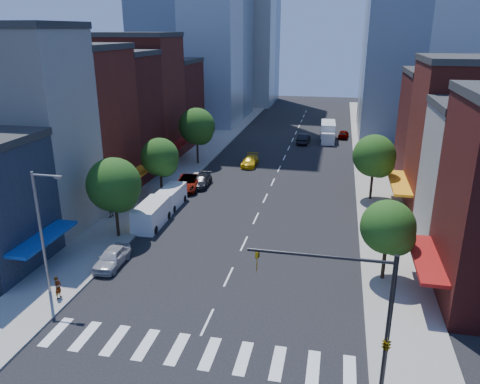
# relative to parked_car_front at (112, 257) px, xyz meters

# --- Properties ---
(ground) EXTENTS (220.00, 220.00, 0.00)m
(ground) POSITION_rel_parked_car_front_xyz_m (9.50, -5.80, -0.74)
(ground) COLOR black
(ground) RESTS_ON ground
(sidewalk_left) EXTENTS (5.00, 120.00, 0.15)m
(sidewalk_left) POSITION_rel_parked_car_front_xyz_m (-3.00, 34.20, -0.67)
(sidewalk_left) COLOR gray
(sidewalk_left) RESTS_ON ground
(sidewalk_right) EXTENTS (5.00, 120.00, 0.15)m
(sidewalk_right) POSITION_rel_parked_car_front_xyz_m (22.00, 34.20, -0.67)
(sidewalk_right) COLOR gray
(sidewalk_right) RESTS_ON ground
(crosswalk) EXTENTS (19.00, 3.00, 0.01)m
(crosswalk) POSITION_rel_parked_car_front_xyz_m (9.50, -8.80, -0.74)
(crosswalk) COLOR silver
(crosswalk) RESTS_ON ground
(bldg_left_1) EXTENTS (12.00, 8.00, 18.00)m
(bldg_left_1) POSITION_rel_parked_car_front_xyz_m (-11.50, 6.20, 8.26)
(bldg_left_1) COLOR beige
(bldg_left_1) RESTS_ON ground
(bldg_left_2) EXTENTS (12.00, 9.00, 16.00)m
(bldg_left_2) POSITION_rel_parked_car_front_xyz_m (-11.50, 14.70, 7.26)
(bldg_left_2) COLOR maroon
(bldg_left_2) RESTS_ON ground
(bldg_left_3) EXTENTS (12.00, 8.00, 15.00)m
(bldg_left_3) POSITION_rel_parked_car_front_xyz_m (-11.50, 23.20, 6.76)
(bldg_left_3) COLOR #4A1312
(bldg_left_3) RESTS_ON ground
(bldg_left_4) EXTENTS (12.00, 9.00, 17.00)m
(bldg_left_4) POSITION_rel_parked_car_front_xyz_m (-11.50, 31.70, 7.76)
(bldg_left_4) COLOR maroon
(bldg_left_4) RESTS_ON ground
(bldg_left_5) EXTENTS (12.00, 10.00, 13.00)m
(bldg_left_5) POSITION_rel_parked_car_front_xyz_m (-11.50, 41.20, 5.76)
(bldg_left_5) COLOR #4A1312
(bldg_left_5) RESTS_ON ground
(bldg_right_2) EXTENTS (12.00, 10.00, 15.00)m
(bldg_right_2) POSITION_rel_parked_car_front_xyz_m (30.50, 18.20, 6.76)
(bldg_right_2) COLOR maroon
(bldg_right_2) RESTS_ON ground
(bldg_right_3) EXTENTS (12.00, 10.00, 13.00)m
(bldg_right_3) POSITION_rel_parked_car_front_xyz_m (30.50, 28.20, 5.76)
(bldg_right_3) COLOR #4A1312
(bldg_right_3) RESTS_ON ground
(traffic_signal) EXTENTS (7.24, 2.24, 8.00)m
(traffic_signal) POSITION_rel_parked_car_front_xyz_m (19.44, -10.30, 3.41)
(traffic_signal) COLOR black
(traffic_signal) RESTS_ON sidewalk_right
(streetlight) EXTENTS (2.25, 0.25, 9.00)m
(streetlight) POSITION_rel_parked_car_front_xyz_m (-2.31, -4.80, 4.53)
(streetlight) COLOR slate
(streetlight) RESTS_ON sidewalk_left
(tree_left_near) EXTENTS (4.80, 4.80, 7.30)m
(tree_left_near) POSITION_rel_parked_car_front_xyz_m (-1.85, 5.13, 4.12)
(tree_left_near) COLOR black
(tree_left_near) RESTS_ON sidewalk_left
(tree_left_mid) EXTENTS (4.20, 4.20, 6.65)m
(tree_left_mid) POSITION_rel_parked_car_front_xyz_m (-1.85, 16.13, 3.78)
(tree_left_mid) COLOR black
(tree_left_mid) RESTS_ON sidewalk_left
(tree_left_far) EXTENTS (5.00, 5.00, 7.75)m
(tree_left_far) POSITION_rel_parked_car_front_xyz_m (-1.85, 30.13, 4.46)
(tree_left_far) COLOR black
(tree_left_far) RESTS_ON sidewalk_left
(tree_right_near) EXTENTS (4.00, 4.00, 6.20)m
(tree_right_near) POSITION_rel_parked_car_front_xyz_m (21.15, 2.13, 3.45)
(tree_right_near) COLOR black
(tree_right_near) RESTS_ON sidewalk_right
(tree_right_far) EXTENTS (4.60, 4.60, 7.20)m
(tree_right_far) POSITION_rel_parked_car_front_xyz_m (21.15, 20.13, 4.12)
(tree_right_far) COLOR black
(tree_right_far) RESTS_ON sidewalk_right
(parked_car_front) EXTENTS (1.87, 4.41, 1.49)m
(parked_car_front) POSITION_rel_parked_car_front_xyz_m (0.00, 0.00, 0.00)
(parked_car_front) COLOR #ACABB0
(parked_car_front) RESTS_ON ground
(parked_car_second) EXTENTS (1.75, 4.64, 1.51)m
(parked_car_second) POSITION_rel_parked_car_front_xyz_m (0.00, 12.26, 0.01)
(parked_car_second) COLOR black
(parked_car_second) RESTS_ON ground
(parked_car_third) EXTENTS (3.29, 5.99, 1.59)m
(parked_car_third) POSITION_rel_parked_car_front_xyz_m (0.00, 19.46, 0.05)
(parked_car_third) COLOR #999999
(parked_car_third) RESTS_ON ground
(parked_car_rear) EXTENTS (2.03, 4.74, 1.36)m
(parked_car_rear) POSITION_rel_parked_car_front_xyz_m (1.27, 20.84, -0.06)
(parked_car_rear) COLOR black
(parked_car_rear) RESTS_ON ground
(cargo_van_near) EXTENTS (2.27, 5.40, 2.29)m
(cargo_van_near) POSITION_rel_parked_car_front_xyz_m (0.00, 8.22, 0.39)
(cargo_van_near) COLOR white
(cargo_van_near) RESTS_ON ground
(cargo_van_far) EXTENTS (2.05, 4.86, 2.06)m
(cargo_van_far) POSITION_rel_parked_car_front_xyz_m (-0.00, 13.63, 0.27)
(cargo_van_far) COLOR white
(cargo_van_far) RESTS_ON ground
(taxi) EXTENTS (1.96, 4.81, 1.39)m
(taxi) POSITION_rel_parked_car_front_xyz_m (5.34, 30.86, -0.05)
(taxi) COLOR gold
(taxi) RESTS_ON ground
(traffic_car_oncoming) EXTENTS (2.09, 5.10, 1.64)m
(traffic_car_oncoming) POSITION_rel_parked_car_front_xyz_m (11.55, 46.06, 0.08)
(traffic_car_oncoming) COLOR black
(traffic_car_oncoming) RESTS_ON ground
(traffic_car_far) EXTENTS (1.98, 4.19, 1.39)m
(traffic_car_far) POSITION_rel_parked_car_front_xyz_m (18.00, 51.54, -0.05)
(traffic_car_far) COLOR #999999
(traffic_car_far) RESTS_ON ground
(box_truck) EXTENTS (2.64, 7.80, 3.10)m
(box_truck) POSITION_rel_parked_car_front_xyz_m (15.36, 48.72, 0.72)
(box_truck) COLOR silver
(box_truck) RESTS_ON ground
(pedestrian_near) EXTENTS (0.40, 0.60, 1.64)m
(pedestrian_near) POSITION_rel_parked_car_front_xyz_m (-1.38, -5.37, 0.23)
(pedestrian_near) COLOR #999999
(pedestrian_near) RESTS_ON sidewalk_left
(pedestrian_far) EXTENTS (0.80, 0.90, 1.56)m
(pedestrian_far) POSITION_rel_parked_car_front_xyz_m (-4.79, 9.16, 0.18)
(pedestrian_far) COLOR #999999
(pedestrian_far) RESTS_ON sidewalk_left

